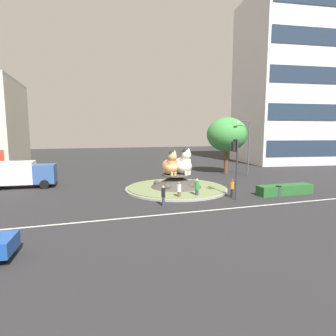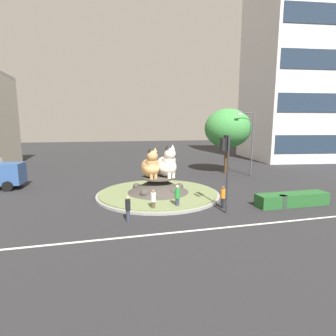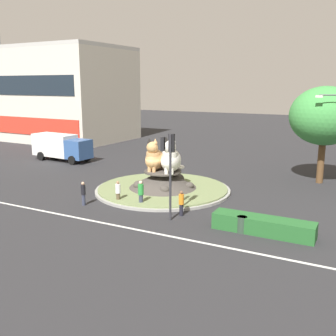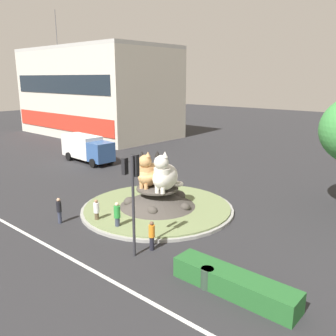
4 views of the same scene
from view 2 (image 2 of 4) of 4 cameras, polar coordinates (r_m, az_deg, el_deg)
ground_plane at (r=21.66m, az=-2.18°, el=-6.00°), size 160.00×160.00×0.00m
lane_centreline at (r=14.55m, az=4.11°, el=-13.78°), size 112.00×0.20×0.01m
roundabout_island at (r=21.53m, az=-2.18°, el=-4.52°), size 10.14×10.14×1.55m
cat_statue_calico at (r=20.94m, az=-3.89°, el=0.34°), size 1.75×2.66×2.47m
cat_statue_white at (r=21.21m, az=-0.27°, el=0.68°), size 2.10×3.01×2.68m
traffic_light_mast at (r=16.96m, az=12.74°, el=2.44°), size 0.71×0.61×5.12m
office_tower at (r=52.21m, az=27.57°, el=18.62°), size 18.48×16.25×30.24m
clipped_hedge_strip at (r=20.84m, az=25.73°, el=-6.26°), size 5.45×1.20×0.90m
broadleaf_tree_behind_island at (r=32.00m, az=13.04°, el=8.50°), size 5.47×5.47×7.77m
streetlight_arm at (r=30.65m, az=17.80°, el=6.08°), size 2.41×0.78×7.23m
pedestrian_black_shirt at (r=15.72m, az=-8.85°, el=-8.78°), size 0.31×0.31×1.60m
pedestrian_orange_shirt at (r=18.48m, az=12.04°, el=-6.20°), size 0.32×0.32×1.58m
pedestrian_green_shirt at (r=17.78m, az=2.08°, el=-6.35°), size 0.37×0.37×1.73m
pedestrian_white_shirt at (r=17.29m, az=-3.26°, el=-7.16°), size 0.34×0.34×1.55m
litter_bin at (r=19.91m, az=24.07°, el=-6.84°), size 0.56×0.56×0.90m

